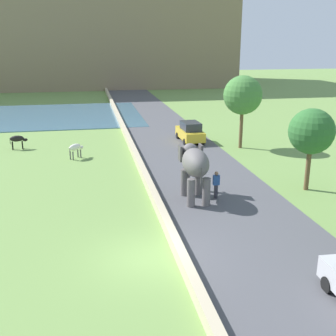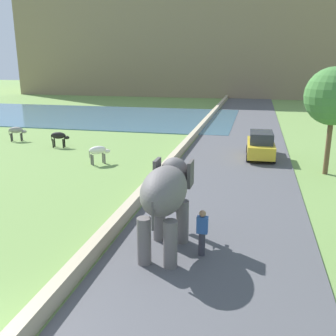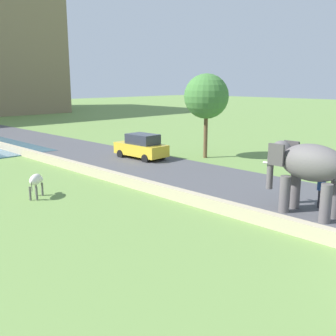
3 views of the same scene
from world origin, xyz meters
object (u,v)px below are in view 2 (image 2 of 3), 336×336
at_px(cow_black, 59,136).
at_px(cow_grey, 17,131).
at_px(person_beside_elephant, 202,232).
at_px(elephant, 166,194).
at_px(cow_white, 98,151).
at_px(car_yellow, 261,145).

height_order(cow_black, cow_grey, same).
bearing_deg(person_beside_elephant, cow_black, 131.96).
xyz_separation_m(elephant, cow_grey, (-15.84, 15.27, -1.20)).
height_order(elephant, person_beside_elephant, elephant).
bearing_deg(elephant, cow_white, 123.49).
relative_size(elephant, cow_grey, 2.45).
height_order(person_beside_elephant, cow_grey, person_beside_elephant).
height_order(cow_black, cow_white, same).
height_order(elephant, cow_white, elephant).
height_order(car_yellow, cow_grey, car_yellow).
xyz_separation_m(elephant, cow_white, (-6.67, 10.08, -1.20)).
xyz_separation_m(elephant, cow_black, (-11.40, 13.90, -1.20)).
relative_size(elephant, cow_white, 2.82).
distance_m(car_yellow, cow_grey, 19.04).
xyz_separation_m(person_beside_elephant, cow_black, (-12.63, 14.05, -0.04)).
distance_m(elephant, cow_black, 18.02).
relative_size(person_beside_elephant, cow_black, 1.15).
bearing_deg(car_yellow, cow_black, 179.59).
xyz_separation_m(person_beside_elephant, cow_grey, (-17.07, 15.41, -0.04)).
distance_m(car_yellow, cow_black, 14.54).
relative_size(car_yellow, cow_black, 2.86).
bearing_deg(cow_black, elephant, -50.66).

